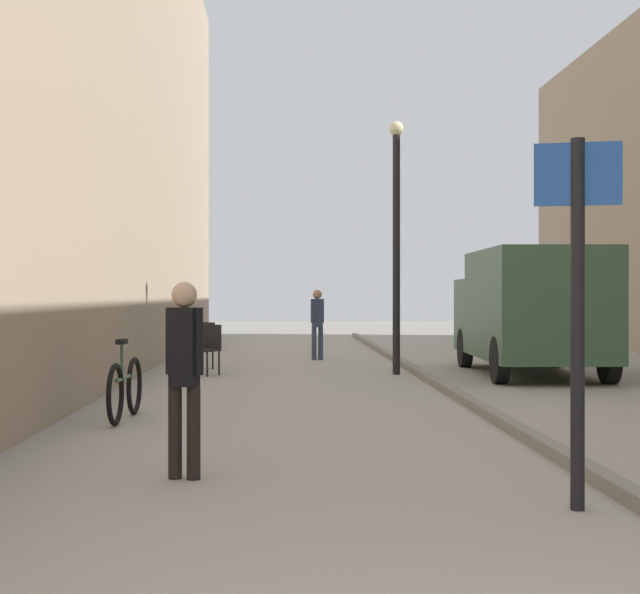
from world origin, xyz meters
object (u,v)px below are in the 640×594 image
street_sign_post (578,289)px  bicycle_leaning (125,388)px  delivery_van (530,308)px  pedestrian_mid_block (184,365)px  cafe_chair_near_window (203,342)px  lamp_post (396,230)px  pedestrian_main_foreground (317,319)px  cafe_chair_by_doorway (208,346)px

street_sign_post → bicycle_leaning: street_sign_post is taller
delivery_van → street_sign_post: street_sign_post is taller
pedestrian_mid_block → bicycle_leaning: 3.94m
cafe_chair_near_window → lamp_post: bearing=-156.0°
street_sign_post → bicycle_leaning: 6.47m
delivery_van → street_sign_post: 11.54m
delivery_van → pedestrian_mid_block: bearing=-116.6°
pedestrian_main_foreground → lamp_post: 4.66m
delivery_van → pedestrian_main_foreground: bearing=133.8°
pedestrian_main_foreground → street_sign_post: (1.29, -15.51, 0.62)m
bicycle_leaning → pedestrian_mid_block: bearing=-70.8°
pedestrian_main_foreground → pedestrian_mid_block: bearing=65.6°
cafe_chair_near_window → delivery_van: bearing=-149.1°
pedestrian_main_foreground → delivery_van: bearing=113.9°
cafe_chair_near_window → bicycle_leaning: bearing=134.3°
pedestrian_mid_block → cafe_chair_near_window: size_ratio=1.71×
pedestrian_mid_block → street_sign_post: (2.87, -1.24, 0.62)m
street_sign_post → cafe_chair_by_doorway: bearing=-58.4°
cafe_chair_by_doorway → cafe_chair_near_window: bearing=-50.9°
street_sign_post → cafe_chair_by_doorway: street_sign_post is taller
cafe_chair_near_window → cafe_chair_by_doorway: size_ratio=1.00×
bicycle_leaning → cafe_chair_near_window: size_ratio=1.88×
pedestrian_mid_block → street_sign_post: street_sign_post is taller
pedestrian_mid_block → street_sign_post: size_ratio=0.62×
pedestrian_mid_block → delivery_van: (5.41, 10.01, 0.32)m
street_sign_post → cafe_chair_near_window: bearing=-59.4°
pedestrian_main_foreground → lamp_post: lamp_post is taller
street_sign_post → cafe_chair_by_doorway: (-3.48, 11.42, -1.00)m
street_sign_post → pedestrian_main_foreground: bearing=-70.6°
pedestrian_main_foreground → cafe_chair_by_doorway: bearing=43.7°
street_sign_post → lamp_post: size_ratio=0.55×
delivery_van → street_sign_post: bearing=-101.0°
pedestrian_mid_block → cafe_chair_by_doorway: bearing=-71.0°
delivery_van → street_sign_post: size_ratio=2.08×
lamp_post → cafe_chair_near_window: (-3.75, 1.53, -2.18)m
street_sign_post → lamp_post: 11.48m
street_sign_post → cafe_chair_by_doorway: size_ratio=2.77×
bicycle_leaning → cafe_chair_near_window: bicycle_leaning is taller
street_sign_post → cafe_chair_near_window: street_sign_post is taller
pedestrian_main_foreground → delivery_van: (3.84, -4.26, 0.32)m
pedestrian_mid_block → bicycle_leaning: pedestrian_mid_block is taller
lamp_post → street_sign_post: bearing=-90.3°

